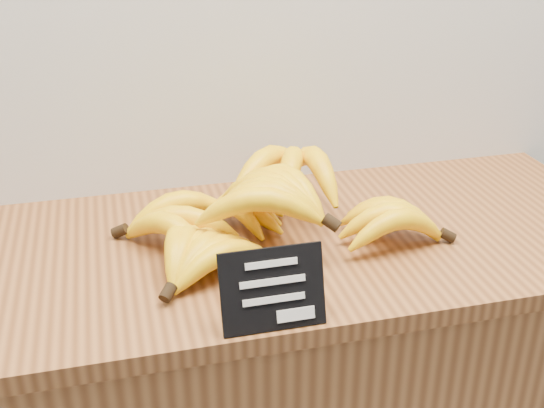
# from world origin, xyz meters

# --- Properties ---
(counter_top) EXTENTS (1.33, 0.54, 0.03)m
(counter_top) POSITION_xyz_m (0.04, 2.75, 0.92)
(counter_top) COLOR brown
(counter_top) RESTS_ON counter
(chalkboard_sign) EXTENTS (0.15, 0.04, 0.11)m
(chalkboard_sign) POSITION_xyz_m (-0.01, 2.51, 0.99)
(chalkboard_sign) COLOR black
(chalkboard_sign) RESTS_ON counter_top
(banana_pile) EXTENTS (0.55, 0.36, 0.13)m
(banana_pile) POSITION_xyz_m (0.03, 2.74, 0.99)
(banana_pile) COLOR yellow
(banana_pile) RESTS_ON counter_top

